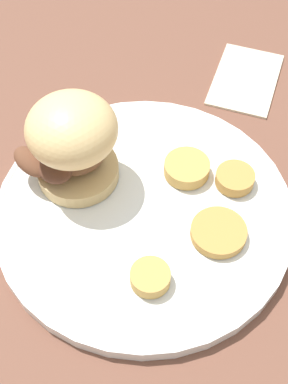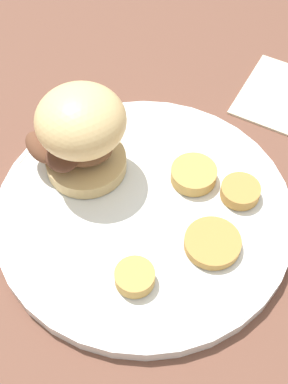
% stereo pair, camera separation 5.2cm
% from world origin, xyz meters
% --- Properties ---
extents(ground_plane, '(4.00, 4.00, 0.00)m').
position_xyz_m(ground_plane, '(0.00, 0.00, 0.00)').
color(ground_plane, brown).
extents(dinner_plate, '(0.30, 0.30, 0.02)m').
position_xyz_m(dinner_plate, '(0.00, 0.00, 0.01)').
color(dinner_plate, white).
rests_on(dinner_plate, ground_plane).
extents(sandwich, '(0.11, 0.11, 0.10)m').
position_xyz_m(sandwich, '(0.05, -0.06, 0.07)').
color(sandwich, tan).
rests_on(sandwich, dinner_plate).
extents(potato_round_0, '(0.05, 0.05, 0.01)m').
position_xyz_m(potato_round_0, '(-0.06, -0.02, 0.02)').
color(potato_round_0, tan).
rests_on(potato_round_0, dinner_plate).
extents(potato_round_1, '(0.04, 0.04, 0.01)m').
position_xyz_m(potato_round_1, '(0.03, 0.08, 0.02)').
color(potato_round_1, tan).
rests_on(potato_round_1, dinner_plate).
extents(potato_round_2, '(0.04, 0.04, 0.01)m').
position_xyz_m(potato_round_2, '(-0.10, 0.01, 0.02)').
color(potato_round_2, '#BC8942').
rests_on(potato_round_2, dinner_plate).
extents(potato_round_3, '(0.05, 0.05, 0.01)m').
position_xyz_m(potato_round_3, '(-0.05, 0.06, 0.02)').
color(potato_round_3, '#BC8942').
rests_on(potato_round_3, dinner_plate).
extents(napkin, '(0.13, 0.14, 0.01)m').
position_xyz_m(napkin, '(-0.19, -0.14, 0.00)').
color(napkin, beige).
rests_on(napkin, ground_plane).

